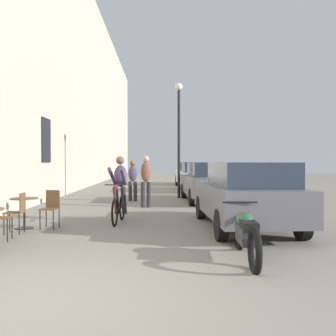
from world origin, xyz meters
TOP-DOWN VIEW (x-y plane):
  - ground_plane at (0.00, 0.00)m, footprint 88.00×88.00m
  - building_facade_left at (-3.45, 14.00)m, footprint 0.54×68.00m
  - cafe_table_mid at (-1.99, 4.67)m, footprint 0.64×0.64m
  - cafe_chair_mid_toward_street at (-1.91, 4.06)m, footprint 0.38×0.38m
  - cafe_chair_mid_toward_wall at (-1.38, 4.75)m, footprint 0.43×0.43m
  - cyclist_on_bicycle at (0.14, 5.66)m, footprint 0.52×1.76m
  - pedestrian_near at (0.71, 8.74)m, footprint 0.37×0.29m
  - pedestrian_mid at (0.12, 10.72)m, footprint 0.36×0.27m
  - street_lamp at (2.01, 11.97)m, footprint 0.32×0.32m
  - parked_car_nearest at (3.19, 4.55)m, footprint 1.96×4.43m
  - parked_car_second at (3.09, 10.47)m, footprint 1.94×4.36m
  - parked_car_third at (3.14, 15.81)m, footprint 1.86×4.32m
  - parked_car_fourth at (3.13, 21.05)m, footprint 1.88×4.25m
  - parked_motorcycle at (2.58, 1.81)m, footprint 0.62×2.15m

SIDE VIEW (x-z plane):
  - ground_plane at x=0.00m, z-range 0.00..0.00m
  - parked_motorcycle at x=2.58m, z-range -0.05..0.86m
  - cafe_chair_mid_toward_street at x=-1.91m, z-range 0.07..0.96m
  - cafe_chair_mid_toward_wall at x=-1.38m, z-range 0.07..0.96m
  - cafe_table_mid at x=-1.99m, z-range 0.16..0.88m
  - parked_car_fourth at x=3.13m, z-range 0.03..1.52m
  - parked_car_third at x=3.14m, z-range 0.03..1.56m
  - parked_car_second at x=3.09m, z-range 0.03..1.56m
  - parked_car_nearest at x=3.19m, z-range 0.03..1.59m
  - cyclist_on_bicycle at x=0.14m, z-range -0.06..1.68m
  - pedestrian_mid at x=0.12m, z-range 0.10..1.71m
  - pedestrian_near at x=0.71m, z-range 0.11..1.88m
  - street_lamp at x=2.01m, z-range 0.66..5.56m
  - building_facade_left at x=-3.45m, z-range 0.00..12.53m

